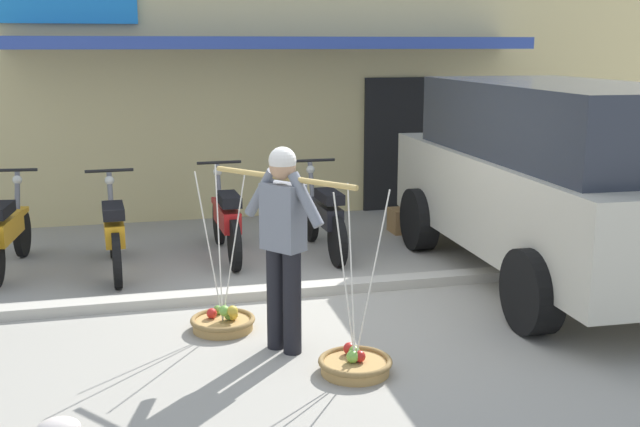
# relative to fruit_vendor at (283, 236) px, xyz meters

# --- Properties ---
(ground_plane) EXTENTS (90.00, 90.00, 0.00)m
(ground_plane) POSITION_rel_fruit_vendor_xyz_m (0.47, 0.70, -0.98)
(ground_plane) COLOR #9E998C
(sidewalk_curb) EXTENTS (20.00, 0.24, 0.10)m
(sidewalk_curb) POSITION_rel_fruit_vendor_xyz_m (0.47, 1.40, -0.93)
(sidewalk_curb) COLOR #BAB4A5
(sidewalk_curb) RESTS_ON ground
(fruit_vendor) EXTENTS (0.91, 1.20, 1.70)m
(fruit_vendor) POSITION_rel_fruit_vendor_xyz_m (0.00, 0.00, 0.00)
(fruit_vendor) COLOR black
(fruit_vendor) RESTS_ON ground
(fruit_basket_left_side) EXTENTS (0.58, 0.58, 1.45)m
(fruit_basket_left_side) POSITION_rel_fruit_vendor_xyz_m (0.44, -0.58, -0.90)
(fruit_basket_left_side) COLOR #B2894C
(fruit_basket_left_side) RESTS_ON ground
(fruit_basket_right_side) EXTENTS (0.58, 0.58, 1.45)m
(fruit_basket_right_side) POSITION_rel_fruit_vendor_xyz_m (-0.43, 0.59, -0.89)
(fruit_basket_right_side) COLOR #B2894C
(fruit_basket_right_side) RESTS_ON ground
(motorcycle_nearest_shop) EXTENTS (0.54, 1.82, 1.09)m
(motorcycle_nearest_shop) POSITION_rel_fruit_vendor_xyz_m (-2.51, 2.98, -0.52)
(motorcycle_nearest_shop) COLOR black
(motorcycle_nearest_shop) RESTS_ON ground
(motorcycle_second_in_row) EXTENTS (0.54, 1.82, 1.09)m
(motorcycle_second_in_row) POSITION_rel_fruit_vendor_xyz_m (-1.36, 2.67, -0.52)
(motorcycle_second_in_row) COLOR black
(motorcycle_second_in_row) RESTS_ON ground
(motorcycle_third_in_row) EXTENTS (0.54, 1.82, 1.09)m
(motorcycle_third_in_row) POSITION_rel_fruit_vendor_xyz_m (-0.08, 2.98, -0.52)
(motorcycle_third_in_row) COLOR black
(motorcycle_third_in_row) RESTS_ON ground
(motorcycle_end_of_row) EXTENTS (0.54, 1.82, 1.09)m
(motorcycle_end_of_row) POSITION_rel_fruit_vendor_xyz_m (1.08, 2.87, -0.52)
(motorcycle_end_of_row) COLOR black
(motorcycle_end_of_row) RESTS_ON ground
(parked_truck) EXTENTS (2.28, 4.87, 2.10)m
(parked_truck) POSITION_rel_fruit_vendor_xyz_m (3.17, 1.24, 0.16)
(parked_truck) COLOR beige
(parked_truck) RESTS_ON ground
(storefront_building) EXTENTS (13.00, 6.00, 4.20)m
(storefront_building) POSITION_rel_fruit_vendor_xyz_m (0.89, 7.63, 1.13)
(storefront_building) COLOR #DBC684
(storefront_building) RESTS_ON ground
(wooden_crate) EXTENTS (0.44, 0.36, 0.32)m
(wooden_crate) POSITION_rel_fruit_vendor_xyz_m (2.44, 3.66, -0.82)
(wooden_crate) COLOR olive
(wooden_crate) RESTS_ON ground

